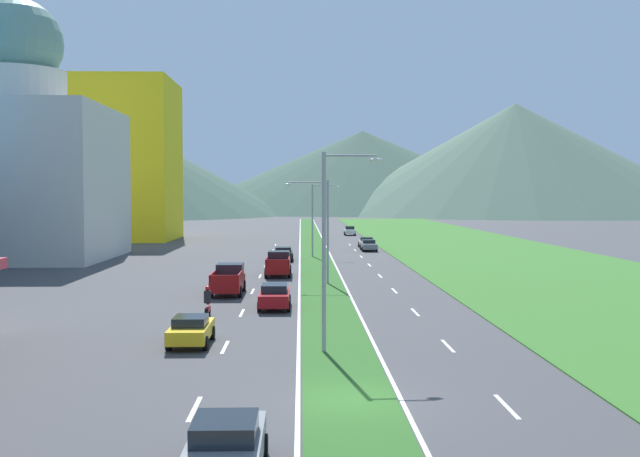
{
  "coord_description": "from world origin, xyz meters",
  "views": [
    {
      "loc": [
        -1.65,
        -24.35,
        6.97
      ],
      "look_at": [
        0.2,
        45.56,
        3.67
      ],
      "focal_mm": 41.1,
      "sensor_mm": 36.0,
      "label": 1
    }
  ],
  "objects_px": {
    "street_lamp_mid": "(322,223)",
    "motorcycle_rider": "(208,305)",
    "car_8": "(275,296)",
    "car_6": "(191,330)",
    "pickup_truck_1": "(228,280)",
    "street_lamp_far": "(316,214)",
    "car_0": "(226,447)",
    "street_lamp_near": "(331,238)",
    "car_3": "(366,242)",
    "car_7": "(369,245)",
    "pickup_truck_0": "(278,264)",
    "car_1": "(350,231)",
    "car_2": "(283,254)"
  },
  "relations": [
    {
      "from": "street_lamp_mid",
      "to": "motorcycle_rider",
      "type": "xyz_separation_m",
      "value": [
        -6.9,
        -15.27,
        -4.0
      ]
    },
    {
      "from": "car_8",
      "to": "street_lamp_mid",
      "type": "bearing_deg",
      "value": -15.17
    },
    {
      "from": "car_6",
      "to": "street_lamp_mid",
      "type": "bearing_deg",
      "value": -16.51
    },
    {
      "from": "car_6",
      "to": "pickup_truck_1",
      "type": "relative_size",
      "value": 0.75
    },
    {
      "from": "street_lamp_mid",
      "to": "street_lamp_far",
      "type": "xyz_separation_m",
      "value": [
        0.04,
        24.48,
        -0.03
      ]
    },
    {
      "from": "car_0",
      "to": "pickup_truck_1",
      "type": "distance_m",
      "value": 33.42
    },
    {
      "from": "street_lamp_near",
      "to": "car_8",
      "type": "xyz_separation_m",
      "value": [
        -2.9,
        12.54,
        -4.28
      ]
    },
    {
      "from": "car_3",
      "to": "car_7",
      "type": "relative_size",
      "value": 0.94
    },
    {
      "from": "car_7",
      "to": "pickup_truck_1",
      "type": "xyz_separation_m",
      "value": [
        -13.39,
        -38.32,
        0.27
      ]
    },
    {
      "from": "car_7",
      "to": "motorcycle_rider",
      "type": "bearing_deg",
      "value": -15.73
    },
    {
      "from": "street_lamp_near",
      "to": "car_7",
      "type": "height_order",
      "value": "street_lamp_near"
    },
    {
      "from": "car_3",
      "to": "motorcycle_rider",
      "type": "distance_m",
      "value": 55.08
    },
    {
      "from": "car_0",
      "to": "car_8",
      "type": "bearing_deg",
      "value": -0.54
    },
    {
      "from": "car_7",
      "to": "pickup_truck_0",
      "type": "xyz_separation_m",
      "value": [
        -10.25,
        -26.95,
        0.27
      ]
    },
    {
      "from": "car_3",
      "to": "pickup_truck_0",
      "type": "xyz_separation_m",
      "value": [
        -10.43,
        -32.04,
        0.27
      ]
    },
    {
      "from": "street_lamp_mid",
      "to": "car_6",
      "type": "distance_m",
      "value": 24.01
    },
    {
      "from": "pickup_truck_0",
      "to": "motorcycle_rider",
      "type": "xyz_separation_m",
      "value": [
        -3.34,
        -21.29,
        -0.24
      ]
    },
    {
      "from": "car_6",
      "to": "car_8",
      "type": "bearing_deg",
      "value": -17.98
    },
    {
      "from": "car_7",
      "to": "car_0",
      "type": "bearing_deg",
      "value": -8.1
    },
    {
      "from": "street_lamp_near",
      "to": "car_0",
      "type": "relative_size",
      "value": 2.12
    },
    {
      "from": "street_lamp_mid",
      "to": "pickup_truck_0",
      "type": "xyz_separation_m",
      "value": [
        -3.56,
        6.02,
        -3.76
      ]
    },
    {
      "from": "car_0",
      "to": "car_1",
      "type": "height_order",
      "value": "car_1"
    },
    {
      "from": "car_1",
      "to": "car_3",
      "type": "xyz_separation_m",
      "value": [
        0.2,
        -29.11,
        -0.05
      ]
    },
    {
      "from": "car_1",
      "to": "motorcycle_rider",
      "type": "distance_m",
      "value": 83.55
    },
    {
      "from": "car_0",
      "to": "car_3",
      "type": "height_order",
      "value": "car_0"
    },
    {
      "from": "street_lamp_near",
      "to": "street_lamp_far",
      "type": "distance_m",
      "value": 49.01
    },
    {
      "from": "car_3",
      "to": "car_7",
      "type": "bearing_deg",
      "value": -1.94
    },
    {
      "from": "car_1",
      "to": "car_2",
      "type": "bearing_deg",
      "value": -12.11
    },
    {
      "from": "street_lamp_mid",
      "to": "motorcycle_rider",
      "type": "height_order",
      "value": "street_lamp_mid"
    },
    {
      "from": "car_7",
      "to": "car_3",
      "type": "bearing_deg",
      "value": 178.06
    },
    {
      "from": "car_6",
      "to": "car_7",
      "type": "distance_m",
      "value": 57.25
    },
    {
      "from": "street_lamp_mid",
      "to": "car_2",
      "type": "xyz_separation_m",
      "value": [
        -3.45,
        19.97,
        -4.0
      ]
    },
    {
      "from": "car_8",
      "to": "car_1",
      "type": "bearing_deg",
      "value": -7.14
    },
    {
      "from": "street_lamp_near",
      "to": "car_7",
      "type": "bearing_deg",
      "value": 83.02
    },
    {
      "from": "street_lamp_near",
      "to": "car_0",
      "type": "distance_m",
      "value": 15.06
    },
    {
      "from": "street_lamp_near",
      "to": "car_6",
      "type": "bearing_deg",
      "value": 163.96
    },
    {
      "from": "street_lamp_near",
      "to": "car_0",
      "type": "bearing_deg",
      "value": -102.61
    },
    {
      "from": "car_3",
      "to": "motorcycle_rider",
      "type": "bearing_deg",
      "value": -14.47
    },
    {
      "from": "car_0",
      "to": "motorcycle_rider",
      "type": "distance_m",
      "value": 23.59
    },
    {
      "from": "street_lamp_mid",
      "to": "car_3",
      "type": "distance_m",
      "value": 38.89
    },
    {
      "from": "car_6",
      "to": "pickup_truck_0",
      "type": "distance_m",
      "value": 28.88
    },
    {
      "from": "street_lamp_mid",
      "to": "car_6",
      "type": "xyz_separation_m",
      "value": [
        -6.72,
        -22.69,
        -4.04
      ]
    },
    {
      "from": "street_lamp_far",
      "to": "car_2",
      "type": "distance_m",
      "value": 6.95
    },
    {
      "from": "motorcycle_rider",
      "to": "pickup_truck_0",
      "type": "bearing_deg",
      "value": -8.9
    },
    {
      "from": "street_lamp_near",
      "to": "car_3",
      "type": "distance_m",
      "value": 63.15
    },
    {
      "from": "car_1",
      "to": "pickup_truck_0",
      "type": "relative_size",
      "value": 0.75
    },
    {
      "from": "car_2",
      "to": "street_lamp_mid",
      "type": "bearing_deg",
      "value": -170.19
    },
    {
      "from": "car_0",
      "to": "pickup_truck_0",
      "type": "height_order",
      "value": "pickup_truck_0"
    },
    {
      "from": "car_2",
      "to": "car_3",
      "type": "height_order",
      "value": "car_2"
    },
    {
      "from": "street_lamp_mid",
      "to": "car_0",
      "type": "bearing_deg",
      "value": -95.18
    }
  ]
}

